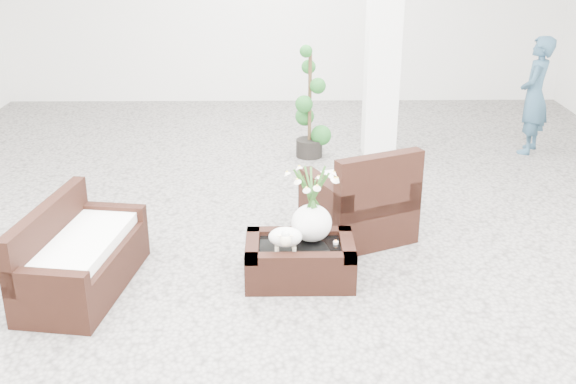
{
  "coord_description": "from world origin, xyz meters",
  "views": [
    {
      "loc": [
        -0.08,
        -5.66,
        2.86
      ],
      "look_at": [
        0.0,
        -0.1,
        0.62
      ],
      "focal_mm": 43.08,
      "sensor_mm": 36.0,
      "label": 1
    }
  ],
  "objects_px": {
    "coffee_table": "(300,262)",
    "loveseat": "(81,249)",
    "armchair": "(358,190)",
    "topiary": "(310,103)"
  },
  "relations": [
    {
      "from": "armchair",
      "to": "topiary",
      "type": "xyz_separation_m",
      "value": [
        -0.36,
        2.32,
        0.24
      ]
    },
    {
      "from": "coffee_table",
      "to": "topiary",
      "type": "height_order",
      "value": "topiary"
    },
    {
      "from": "coffee_table",
      "to": "loveseat",
      "type": "xyz_separation_m",
      "value": [
        -1.77,
        -0.13,
        0.2
      ]
    },
    {
      "from": "loveseat",
      "to": "topiary",
      "type": "xyz_separation_m",
      "value": [
        1.98,
        3.32,
        0.33
      ]
    },
    {
      "from": "armchair",
      "to": "loveseat",
      "type": "relative_size",
      "value": 0.68
    },
    {
      "from": "coffee_table",
      "to": "loveseat",
      "type": "relative_size",
      "value": 0.67
    },
    {
      "from": "loveseat",
      "to": "topiary",
      "type": "relative_size",
      "value": 0.97
    },
    {
      "from": "coffee_table",
      "to": "armchair",
      "type": "distance_m",
      "value": 1.08
    },
    {
      "from": "coffee_table",
      "to": "armchair",
      "type": "height_order",
      "value": "armchair"
    },
    {
      "from": "armchair",
      "to": "topiary",
      "type": "bearing_deg",
      "value": -106.07
    }
  ]
}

